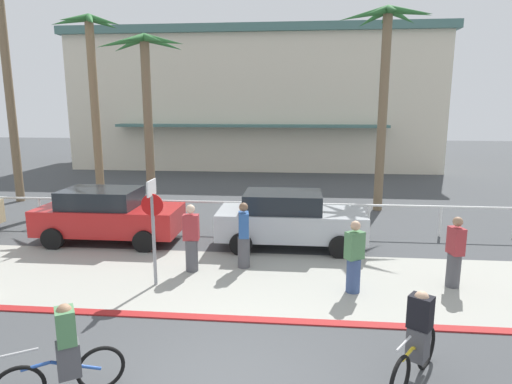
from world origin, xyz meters
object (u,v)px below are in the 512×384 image
object	(u,v)px
pedestrian_1	(244,238)
pedestrian_2	(191,241)
palm_tree_0	(2,38)
palm_tree_1	(92,69)
car_silver_2	(289,219)
pedestrian_0	(354,260)
stop_sign_bike_lane	(153,218)
cyclist_blue_1	(65,355)
car_red_1	(108,215)
palm_tree_2	(146,78)
palm_tree_3	(387,58)
cyclist_yellow_0	(417,339)
pedestrian_3	(455,255)

from	to	relation	value
pedestrian_1	pedestrian_2	bearing A→B (deg)	-163.52
palm_tree_0	palm_tree_1	size ratio (longest dim) A/B	1.19
palm_tree_0	car_silver_2	xyz separation A→B (m)	(12.25, -5.36, -6.17)
pedestrian_2	pedestrian_0	bearing A→B (deg)	-13.14
stop_sign_bike_lane	palm_tree_0	distance (m)	13.65
stop_sign_bike_lane	cyclist_blue_1	size ratio (longest dim) A/B	1.63
car_red_1	pedestrian_1	size ratio (longest dim) A/B	2.48
stop_sign_bike_lane	pedestrian_2	world-z (taller)	stop_sign_bike_lane
palm_tree_2	pedestrian_0	world-z (taller)	palm_tree_2
palm_tree_0	palm_tree_3	size ratio (longest dim) A/B	1.19
car_silver_2	cyclist_yellow_0	bearing A→B (deg)	-71.80
pedestrian_2	car_red_1	bearing A→B (deg)	145.09
palm_tree_0	pedestrian_2	world-z (taller)	palm_tree_0
palm_tree_0	car_red_1	world-z (taller)	palm_tree_0
palm_tree_1	car_silver_2	bearing A→B (deg)	-33.45
car_silver_2	pedestrian_1	size ratio (longest dim) A/B	2.48
car_silver_2	stop_sign_bike_lane	bearing A→B (deg)	-133.75
pedestrian_0	pedestrian_1	bearing A→B (deg)	153.87
palm_tree_2	cyclist_blue_1	bearing A→B (deg)	-77.12
stop_sign_bike_lane	cyclist_yellow_0	distance (m)	6.21
car_red_1	pedestrian_3	xyz separation A→B (m)	(9.60, -2.65, -0.07)
cyclist_yellow_0	cyclist_blue_1	size ratio (longest dim) A/B	0.98
stop_sign_bike_lane	cyclist_yellow_0	bearing A→B (deg)	-31.49
palm_tree_2	stop_sign_bike_lane	bearing A→B (deg)	-70.78
stop_sign_bike_lane	palm_tree_1	size ratio (longest dim) A/B	0.32
palm_tree_3	pedestrian_3	xyz separation A→B (m)	(0.36, -7.83, -5.24)
palm_tree_1	pedestrian_3	xyz separation A→B (m)	(12.50, -8.33, -4.97)
palm_tree_3	pedestrian_0	bearing A→B (deg)	-103.66
pedestrian_1	stop_sign_bike_lane	bearing A→B (deg)	-145.33
car_red_1	stop_sign_bike_lane	bearing A→B (deg)	-51.43
palm_tree_3	pedestrian_1	size ratio (longest dim) A/B	4.50
pedestrian_0	pedestrian_3	world-z (taller)	pedestrian_3
pedestrian_1	palm_tree_0	bearing A→B (deg)	146.87
palm_tree_1	pedestrian_0	size ratio (longest dim) A/B	4.68
car_red_1	cyclist_blue_1	size ratio (longest dim) A/B	2.80
stop_sign_bike_lane	pedestrian_0	bearing A→B (deg)	0.44
palm_tree_2	palm_tree_3	distance (m)	9.42
palm_tree_1	pedestrian_2	xyz separation A→B (m)	(6.11, -7.93, -4.93)
cyclist_yellow_0	stop_sign_bike_lane	bearing A→B (deg)	148.51
pedestrian_0	pedestrian_2	size ratio (longest dim) A/B	0.96
car_red_1	pedestrian_3	size ratio (longest dim) A/B	2.56
palm_tree_2	pedestrian_0	size ratio (longest dim) A/B	4.10
palm_tree_3	cyclist_blue_1	bearing A→B (deg)	-118.01
pedestrian_3	palm_tree_2	bearing A→B (deg)	143.81
pedestrian_1	pedestrian_3	distance (m)	5.14
cyclist_blue_1	pedestrian_3	bearing A→B (deg)	33.79
cyclist_yellow_0	pedestrian_2	distance (m)	6.19
stop_sign_bike_lane	pedestrian_0	world-z (taller)	stop_sign_bike_lane
palm_tree_3	pedestrian_0	size ratio (longest dim) A/B	4.68
pedestrian_2	pedestrian_3	xyz separation A→B (m)	(6.39, -0.40, -0.03)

